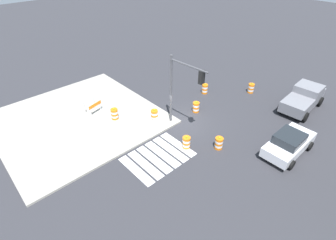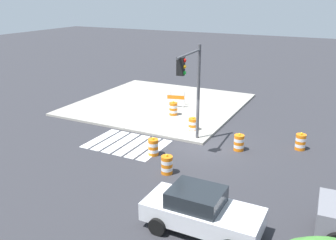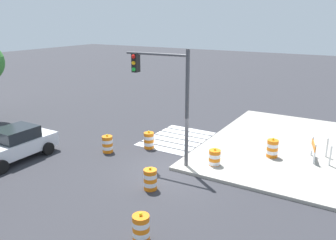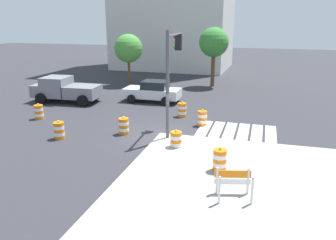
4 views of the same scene
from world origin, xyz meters
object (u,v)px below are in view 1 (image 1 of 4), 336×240
Objects in this scene: sports_car at (289,143)px; traffic_barrel_median_near at (251,88)px; pickup_truck at (304,98)px; traffic_light_pole at (183,83)px; traffic_barrel_crosswalk_end at (196,107)px; traffic_barrel_near_corner at (186,142)px; traffic_barrel_far_curb at (154,115)px; construction_barricade at (94,106)px; traffic_barrel_lane_center at (205,89)px; traffic_barrel_on_sidewalk at (115,114)px; traffic_barrel_median_far at (219,143)px.

sports_car reaches higher than traffic_barrel_median_near.
sports_car is at bearing 49.33° from traffic_barrel_median_near.
traffic_light_pole is (9.95, -4.96, 2.94)m from pickup_truck.
traffic_barrel_median_near is (-6.40, 1.26, 0.00)m from traffic_barrel_crosswalk_end.
traffic_barrel_far_curb is at bearing -97.48° from traffic_barrel_near_corner.
construction_barricade reaches higher than traffic_barrel_far_curb.
traffic_barrel_median_near is 4.45m from traffic_barrel_lane_center.
traffic_barrel_on_sidewalk reaches higher than traffic_barrel_near_corner.
traffic_barrel_on_sidewalk is (5.79, -3.58, 0.15)m from traffic_barrel_crosswalk_end.
traffic_barrel_near_corner is 4.76m from traffic_barrel_crosswalk_end.
sports_car is 8.52m from traffic_barrel_median_near.
traffic_barrel_crosswalk_end is 1.00× the size of traffic_barrel_median_near.
traffic_barrel_near_corner and traffic_barrel_crosswalk_end have the same top height.
traffic_barrel_median_near is 1.00× the size of traffic_barrel_far_curb.
traffic_barrel_crosswalk_end is at bearing -145.61° from traffic_barrel_near_corner.
traffic_barrel_far_curb is (10.78, -7.24, -0.52)m from pickup_truck.
pickup_truck is 17.95m from construction_barricade.
traffic_barrel_crosswalk_end is (7.39, -5.78, -0.52)m from pickup_truck.
sports_car is 4.22× the size of traffic_barrel_median_near.
traffic_barrel_near_corner is 0.19× the size of traffic_light_pole.
traffic_barrel_near_corner is (11.32, -3.09, -0.52)m from pickup_truck.
pickup_truck is 0.95× the size of traffic_light_pole.
traffic_light_pole reaches higher than traffic_barrel_far_curb.
traffic_light_pole is at bearing -2.85° from traffic_barrel_median_near.
traffic_light_pole is at bearing 23.81° from traffic_barrel_lane_center.
traffic_barrel_far_curb is at bearing -70.05° from traffic_light_pole.
traffic_light_pole reaches higher than construction_barricade.
traffic_barrel_median_far is 10.70m from construction_barricade.
traffic_light_pole is (-1.37, -1.87, 3.46)m from traffic_barrel_near_corner.
traffic_light_pole reaches higher than traffic_barrel_on_sidewalk.
sports_car reaches higher than traffic_barrel_crosswalk_end.
traffic_barrel_crosswalk_end is at bearing 28.55° from traffic_barrel_lane_center.
pickup_truck reaches higher than traffic_barrel_median_near.
pickup_truck reaches higher than traffic_barrel_crosswalk_end.
traffic_barrel_near_corner is 1.00× the size of traffic_barrel_median_far.
traffic_barrel_median_far is at bearing 94.27° from traffic_light_pole.
pickup_truck is 11.75m from traffic_barrel_near_corner.
sports_car is 4.22× the size of traffic_barrel_far_curb.
traffic_barrel_median_far is 0.74× the size of construction_barricade.
sports_car is 4.68m from traffic_barrel_median_far.
traffic_barrel_crosswalk_end is at bearing -83.73° from sports_car.
traffic_barrel_near_corner is 1.00× the size of traffic_barrel_crosswalk_end.
traffic_barrel_near_corner and traffic_barrel_median_near have the same top height.
traffic_barrel_near_corner is 8.20m from traffic_barrel_lane_center.
traffic_barrel_crosswalk_end and traffic_barrel_median_near have the same top height.
traffic_barrel_median_near is 0.74× the size of construction_barricade.
traffic_barrel_near_corner is 10.42m from traffic_barrel_median_near.
traffic_barrel_far_curb is 0.74× the size of construction_barricade.
traffic_barrel_near_corner is at bearing -15.27° from pickup_truck.
traffic_barrel_on_sidewalk is (8.82, -1.94, 0.15)m from traffic_barrel_lane_center.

